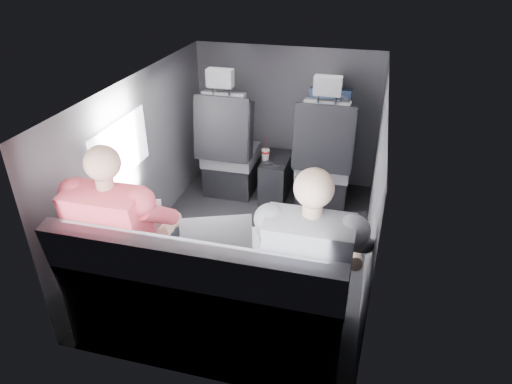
% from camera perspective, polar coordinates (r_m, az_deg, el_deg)
% --- Properties ---
extents(floor, '(2.60, 2.60, 0.00)m').
position_cam_1_polar(floor, '(3.76, -0.48, -6.87)').
color(floor, black).
rests_on(floor, ground).
extents(ceiling, '(2.60, 2.60, 0.00)m').
position_cam_1_polar(ceiling, '(3.16, -0.58, 13.32)').
color(ceiling, '#B2B2AD').
rests_on(ceiling, panel_back).
extents(panel_left, '(0.02, 2.60, 1.35)m').
position_cam_1_polar(panel_left, '(3.72, -14.05, 3.84)').
color(panel_left, '#56565B').
rests_on(panel_left, floor).
extents(panel_right, '(0.02, 2.60, 1.35)m').
position_cam_1_polar(panel_right, '(3.32, 14.67, 0.49)').
color(panel_right, '#56565B').
rests_on(panel_right, floor).
extents(panel_front, '(1.80, 0.02, 1.35)m').
position_cam_1_polar(panel_front, '(4.58, 3.76, 9.46)').
color(panel_front, '#56565B').
rests_on(panel_front, floor).
extents(panel_back, '(1.80, 0.02, 1.35)m').
position_cam_1_polar(panel_back, '(2.38, -8.84, -11.47)').
color(panel_back, '#56565B').
rests_on(panel_back, floor).
extents(side_window, '(0.02, 0.75, 0.42)m').
position_cam_1_polar(side_window, '(3.39, -16.49, 5.12)').
color(side_window, white).
rests_on(side_window, panel_left).
extents(seatbelt, '(0.35, 0.11, 0.59)m').
position_cam_1_polar(seatbelt, '(3.89, 8.55, 7.52)').
color(seatbelt, black).
rests_on(seatbelt, front_seat_right).
extents(front_seat_left, '(0.52, 0.58, 1.26)m').
position_cam_1_polar(front_seat_left, '(4.37, -3.36, 4.60)').
color(front_seat_left, black).
rests_on(front_seat_left, floor).
extents(front_seat_right, '(0.52, 0.58, 1.26)m').
position_cam_1_polar(front_seat_right, '(4.20, 8.44, 3.28)').
color(front_seat_right, black).
rests_on(front_seat_right, floor).
extents(center_console, '(0.24, 0.48, 0.41)m').
position_cam_1_polar(center_console, '(4.39, 2.49, 1.82)').
color(center_console, black).
rests_on(center_console, floor).
extents(rear_bench, '(1.60, 0.57, 0.92)m').
position_cam_1_polar(rear_bench, '(2.79, -6.35, -14.15)').
color(rear_bench, '#59595D').
rests_on(rear_bench, floor).
extents(soda_cup, '(0.08, 0.08, 0.23)m').
position_cam_1_polar(soda_cup, '(4.24, 1.20, 4.72)').
color(soda_cup, white).
rests_on(soda_cup, center_console).
extents(laptop_white, '(0.39, 0.41, 0.24)m').
position_cam_1_polar(laptop_white, '(3.00, -13.78, -3.63)').
color(laptop_white, silver).
rests_on(laptop_white, passenger_rear_left).
extents(laptop_silver, '(0.48, 0.49, 0.28)m').
position_cam_1_polar(laptop_silver, '(2.72, -4.09, -6.19)').
color(laptop_silver, '#B1B1B6').
rests_on(laptop_silver, rear_bench).
extents(laptop_black, '(0.37, 0.35, 0.23)m').
position_cam_1_polar(laptop_black, '(2.70, 6.45, -6.95)').
color(laptop_black, black).
rests_on(laptop_black, passenger_rear_right).
extents(passenger_rear_left, '(0.55, 0.66, 1.29)m').
position_cam_1_polar(passenger_rear_left, '(2.83, -15.90, -5.52)').
color(passenger_rear_left, '#343439').
rests_on(passenger_rear_left, rear_bench).
extents(passenger_rear_right, '(0.55, 0.66, 1.29)m').
position_cam_1_polar(passenger_rear_right, '(2.52, 6.84, -9.29)').
color(passenger_rear_right, '#324B70').
rests_on(passenger_rear_right, rear_bench).
extents(passenger_front_right, '(0.37, 0.37, 0.71)m').
position_cam_1_polar(passenger_front_right, '(4.31, 9.03, 8.81)').
color(passenger_front_right, '#324B70').
rests_on(passenger_front_right, front_seat_right).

